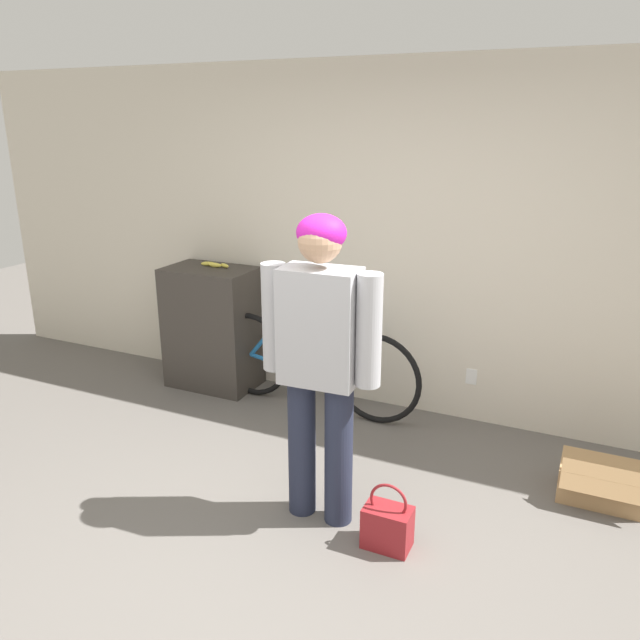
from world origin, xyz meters
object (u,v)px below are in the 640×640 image
object	(u,v)px
person	(320,349)
handbag	(387,526)
bicycle	(310,363)
cardboard_box	(601,482)
banana	(215,265)

from	to	relation	value
person	handbag	world-z (taller)	person
person	bicycle	world-z (taller)	person
handbag	cardboard_box	bearing A→B (deg)	43.44
banana	handbag	xyz separation A→B (m)	(2.03, -1.48, -0.91)
person	cardboard_box	bearing A→B (deg)	27.34
banana	cardboard_box	bearing A→B (deg)	-9.67
banana	bicycle	bearing A→B (deg)	-7.90
bicycle	cardboard_box	bearing A→B (deg)	-8.30
handbag	cardboard_box	xyz separation A→B (m)	(1.01, 0.96, -0.02)
cardboard_box	banana	bearing A→B (deg)	170.33
banana	cardboard_box	world-z (taller)	banana
person	bicycle	distance (m)	1.55
person	handbag	bearing A→B (deg)	-16.57
bicycle	banana	world-z (taller)	banana
person	banana	distance (m)	2.10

